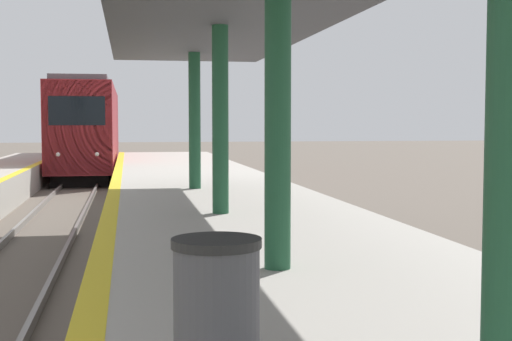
{
  "coord_description": "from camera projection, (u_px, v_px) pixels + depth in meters",
  "views": [
    {
      "loc": [
        1.99,
        -1.01,
        2.69
      ],
      "look_at": [
        6.15,
        22.02,
        1.12
      ],
      "focal_mm": 50.0,
      "sensor_mm": 36.0,
      "label": 1
    }
  ],
  "objects": [
    {
      "name": "train",
      "position": [
        89.0,
        129.0,
        37.45
      ],
      "size": [
        2.78,
        18.3,
        4.68
      ],
      "color": "black",
      "rests_on": "ground"
    },
    {
      "name": "station_canopy",
      "position": [
        242.0,
        4.0,
        10.41
      ],
      "size": [
        4.06,
        20.26,
        3.63
      ],
      "color": "#1E5133",
      "rests_on": "platform_right"
    },
    {
      "name": "trash_bin",
      "position": [
        217.0,
        311.0,
        4.51
      ],
      "size": [
        0.57,
        0.57,
        0.94
      ],
      "color": "#4C4C51",
      "rests_on": "platform_right"
    }
  ]
}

